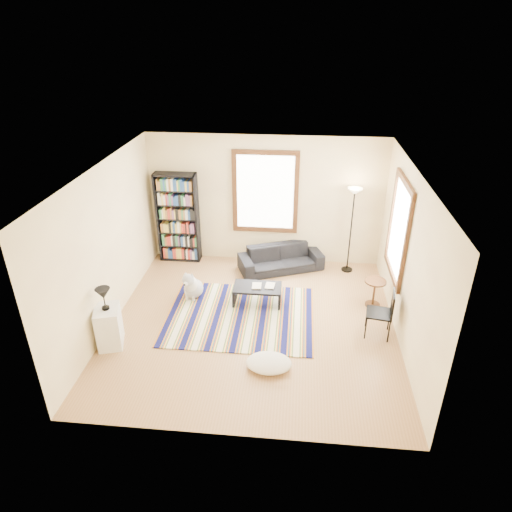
# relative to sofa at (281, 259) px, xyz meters

# --- Properties ---
(floor) EXTENTS (5.00, 5.00, 0.10)m
(floor) POSITION_rel_sofa_xyz_m (-0.38, -2.05, -0.31)
(floor) COLOR #A2774A
(floor) RESTS_ON ground
(ceiling) EXTENTS (5.00, 5.00, 0.10)m
(ceiling) POSITION_rel_sofa_xyz_m (-0.38, -2.05, 2.59)
(ceiling) COLOR white
(ceiling) RESTS_ON floor
(wall_back) EXTENTS (5.00, 0.10, 2.80)m
(wall_back) POSITION_rel_sofa_xyz_m (-0.38, 0.50, 1.14)
(wall_back) COLOR #FFEEAB
(wall_back) RESTS_ON floor
(wall_front) EXTENTS (5.00, 0.10, 2.80)m
(wall_front) POSITION_rel_sofa_xyz_m (-0.38, -4.60, 1.14)
(wall_front) COLOR #FFEEAB
(wall_front) RESTS_ON floor
(wall_left) EXTENTS (0.10, 5.00, 2.80)m
(wall_left) POSITION_rel_sofa_xyz_m (-2.93, -2.05, 1.14)
(wall_left) COLOR #FFEEAB
(wall_left) RESTS_ON floor
(wall_right) EXTENTS (0.10, 5.00, 2.80)m
(wall_right) POSITION_rel_sofa_xyz_m (2.17, -2.05, 1.14)
(wall_right) COLOR #FFEEAB
(wall_right) RESTS_ON floor
(window_back) EXTENTS (1.20, 0.06, 1.60)m
(window_back) POSITION_rel_sofa_xyz_m (-0.38, 0.42, 1.34)
(window_back) COLOR white
(window_back) RESTS_ON wall_back
(window_right) EXTENTS (0.06, 1.20, 1.60)m
(window_right) POSITION_rel_sofa_xyz_m (2.09, -1.25, 1.34)
(window_right) COLOR white
(window_right) RESTS_ON wall_right
(rug) EXTENTS (2.67, 2.14, 0.02)m
(rug) POSITION_rel_sofa_xyz_m (-0.65, -1.85, -0.25)
(rug) COLOR #0D0E42
(rug) RESTS_ON floor
(sofa) EXTENTS (1.30, 1.91, 0.52)m
(sofa) POSITION_rel_sofa_xyz_m (0.00, 0.00, 0.00)
(sofa) COLOR black
(sofa) RESTS_ON floor
(bookshelf) EXTENTS (0.90, 0.30, 2.00)m
(bookshelf) POSITION_rel_sofa_xyz_m (-2.28, 0.27, 0.74)
(bookshelf) COLOR black
(bookshelf) RESTS_ON floor
(coffee_table) EXTENTS (0.91, 0.51, 0.36)m
(coffee_table) POSITION_rel_sofa_xyz_m (-0.38, -1.38, -0.08)
(coffee_table) COLOR black
(coffee_table) RESTS_ON floor
(book_a) EXTENTS (0.24, 0.18, 0.02)m
(book_a) POSITION_rel_sofa_xyz_m (-0.48, -1.38, 0.11)
(book_a) COLOR beige
(book_a) RESTS_ON coffee_table
(book_b) EXTENTS (0.19, 0.25, 0.02)m
(book_b) POSITION_rel_sofa_xyz_m (-0.23, -1.33, 0.11)
(book_b) COLOR beige
(book_b) RESTS_ON coffee_table
(floor_cushion) EXTENTS (0.86, 0.76, 0.18)m
(floor_cushion) POSITION_rel_sofa_xyz_m (-0.02, -3.19, -0.17)
(floor_cushion) COLOR beige
(floor_cushion) RESTS_ON floor
(floor_lamp) EXTENTS (0.37, 0.37, 1.86)m
(floor_lamp) POSITION_rel_sofa_xyz_m (1.43, 0.10, 0.67)
(floor_lamp) COLOR black
(floor_lamp) RESTS_ON floor
(side_table) EXTENTS (0.46, 0.46, 0.54)m
(side_table) POSITION_rel_sofa_xyz_m (1.82, -1.24, 0.01)
(side_table) COLOR #4D2913
(side_table) RESTS_ON floor
(folding_chair) EXTENTS (0.48, 0.46, 0.86)m
(folding_chair) POSITION_rel_sofa_xyz_m (1.77, -2.15, 0.17)
(folding_chair) COLOR black
(folding_chair) RESTS_ON floor
(white_cabinet) EXTENTS (0.51, 0.59, 0.70)m
(white_cabinet) POSITION_rel_sofa_xyz_m (-2.68, -2.87, 0.09)
(white_cabinet) COLOR white
(white_cabinet) RESTS_ON floor
(table_lamp) EXTENTS (0.31, 0.31, 0.38)m
(table_lamp) POSITION_rel_sofa_xyz_m (-2.68, -2.87, 0.63)
(table_lamp) COLOR black
(table_lamp) RESTS_ON white_cabinet
(dog) EXTENTS (0.54, 0.67, 0.59)m
(dog) POSITION_rel_sofa_xyz_m (-1.64, -1.27, 0.04)
(dog) COLOR silver
(dog) RESTS_ON floor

